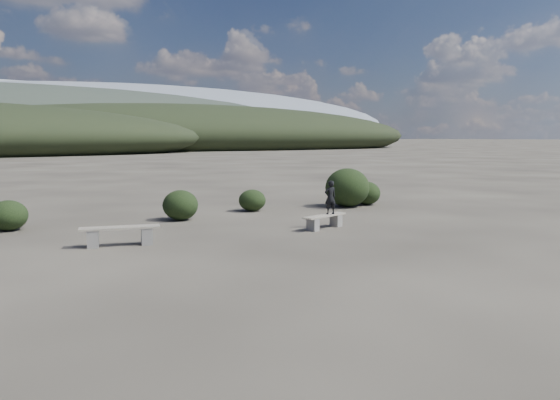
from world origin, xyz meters
TOP-DOWN VIEW (x-y plane):
  - ground at (0.00, 0.00)m, footprint 1200.00×1200.00m
  - bench_left at (-3.90, 4.78)m, footprint 2.05×0.82m
  - bench_right at (2.20, 4.48)m, footprint 1.72×0.86m
  - seated_person at (2.46, 4.56)m, footprint 0.40×0.28m
  - shrub_a at (-6.32, 8.76)m, footprint 1.12×1.12m
  - shrub_b at (-1.11, 8.28)m, footprint 1.19×1.19m
  - shrub_c at (2.00, 9.14)m, footprint 1.03×1.03m
  - shrub_d at (5.93, 8.48)m, footprint 1.77×1.77m
  - shrub_e at (7.01, 8.63)m, footprint 1.16×1.16m

SIDE VIEW (x-z plane):
  - ground at x=0.00m, z-range 0.00..0.00m
  - bench_right at x=2.20m, z-range 0.05..0.47m
  - bench_left at x=-3.90m, z-range 0.05..0.56m
  - shrub_c at x=2.00m, z-range 0.00..0.82m
  - shrub_a at x=-6.32m, z-range 0.00..0.92m
  - shrub_e at x=7.01m, z-range 0.00..0.96m
  - shrub_b at x=-1.11m, z-range 0.00..1.02m
  - shrub_d at x=5.93m, z-range 0.00..1.55m
  - seated_person at x=2.46m, z-range 0.42..1.46m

